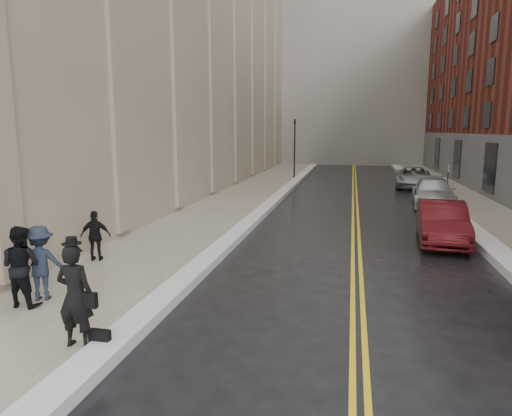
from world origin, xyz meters
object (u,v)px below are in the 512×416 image
at_px(pedestrian_main, 75,296).
at_px(pedestrian_b, 41,263).
at_px(car_silver_far, 413,177).
at_px(pedestrian_a, 21,266).
at_px(pedestrian_c, 96,236).
at_px(car_maroon, 442,223).
at_px(car_silver_near, 433,192).

xyz_separation_m(pedestrian_main, pedestrian_b, (-2.30, 2.06, -0.09)).
bearing_deg(car_silver_far, pedestrian_main, -103.12).
relative_size(pedestrian_a, pedestrian_c, 1.20).
relative_size(car_maroon, car_silver_far, 0.86).
bearing_deg(car_silver_near, pedestrian_a, -118.52).
height_order(car_silver_near, car_silver_far, car_silver_near).
bearing_deg(pedestrian_a, pedestrian_c, -81.80).
distance_m(car_silver_near, pedestrian_main, 21.93).
height_order(car_maroon, pedestrian_a, pedestrian_a).
bearing_deg(pedestrian_main, car_maroon, -127.84).
distance_m(car_silver_far, pedestrian_main, 30.09).
bearing_deg(car_maroon, car_silver_far, 91.03).
bearing_deg(car_maroon, pedestrian_b, -136.39).
relative_size(car_silver_near, pedestrian_a, 2.78).
bearing_deg(pedestrian_a, pedestrian_b, -108.52).
distance_m(pedestrian_a, pedestrian_b, 0.49).
xyz_separation_m(car_silver_far, pedestrian_a, (-12.07, -26.91, 0.35)).
relative_size(pedestrian_main, pedestrian_c, 1.26).
bearing_deg(car_silver_far, car_silver_near, -84.51).
height_order(car_silver_near, pedestrian_a, pedestrian_a).
relative_size(car_maroon, pedestrian_a, 2.47).
bearing_deg(pedestrian_c, car_maroon, -170.08).
distance_m(pedestrian_main, pedestrian_b, 3.08).
xyz_separation_m(car_silver_near, pedestrian_b, (-11.90, -17.66, 0.29)).
bearing_deg(pedestrian_b, car_silver_near, -145.95).
relative_size(car_silver_near, pedestrian_main, 2.64).
bearing_deg(pedestrian_b, pedestrian_c, -102.76).
bearing_deg(car_maroon, pedestrian_c, -149.98).
xyz_separation_m(car_maroon, pedestrian_main, (-8.48, -10.77, 0.38)).
xyz_separation_m(car_silver_near, car_silver_far, (-0.00, 8.79, -0.01)).
height_order(car_silver_far, pedestrian_main, pedestrian_main).
bearing_deg(pedestrian_a, pedestrian_main, 149.68).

